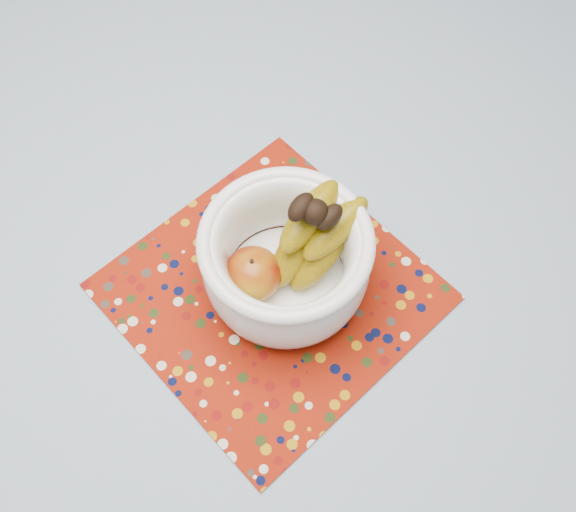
{
  "coord_description": "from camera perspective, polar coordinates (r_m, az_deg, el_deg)",
  "views": [
    {
      "loc": [
        0.3,
        -0.39,
        1.54
      ],
      "look_at": [
        0.12,
        -0.06,
        0.84
      ],
      "focal_mm": 42.0,
      "sensor_mm": 36.0,
      "label": 1
    }
  ],
  "objects": [
    {
      "name": "table",
      "position": [
        0.99,
        -4.28,
        1.33
      ],
      "size": [
        1.2,
        1.2,
        0.75
      ],
      "color": "brown",
      "rests_on": "ground"
    },
    {
      "name": "tablecloth",
      "position": [
        0.92,
        -4.61,
        3.82
      ],
      "size": [
        1.32,
        1.32,
        0.01
      ],
      "primitive_type": "cube",
      "color": "#627EA3",
      "rests_on": "table"
    },
    {
      "name": "placemat",
      "position": [
        0.86,
        -1.43,
        -3.02
      ],
      "size": [
        0.44,
        0.44,
        0.0
      ],
      "primitive_type": "cube",
      "rotation": [
        0.0,
        0.0,
        -0.31
      ],
      "color": "maroon",
      "rests_on": "tablecloth"
    },
    {
      "name": "fruit_bowl",
      "position": [
        0.79,
        0.44,
        0.02
      ],
      "size": [
        0.2,
        0.21,
        0.17
      ],
      "color": "white",
      "rests_on": "placemat"
    }
  ]
}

